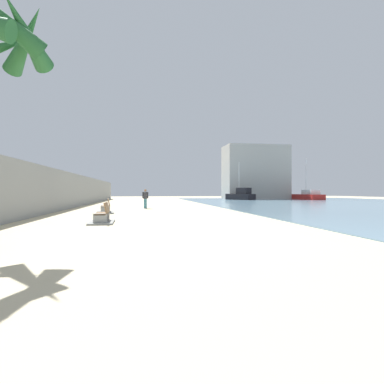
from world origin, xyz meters
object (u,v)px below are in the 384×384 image
(boat_far_left, at_px, (308,196))
(boat_mid_bay, at_px, (241,195))
(bench_near, at_px, (102,218))
(person_walking, at_px, (145,197))

(boat_far_left, xyz_separation_m, boat_mid_bay, (-12.01, 0.64, 0.12))
(boat_far_left, bearing_deg, bench_near, -131.06)
(bench_near, bearing_deg, boat_mid_bay, 62.59)
(person_walking, relative_size, boat_far_left, 0.21)
(boat_mid_bay, bearing_deg, person_walking, -124.72)
(person_walking, height_order, boat_far_left, boat_far_left)
(boat_mid_bay, bearing_deg, bench_near, -117.41)
(bench_near, xyz_separation_m, person_walking, (2.08, 11.98, 0.75))
(boat_mid_bay, bearing_deg, boat_far_left, -3.07)
(boat_far_left, bearing_deg, person_walking, -140.97)
(bench_near, distance_m, boat_far_left, 46.46)
(bench_near, distance_m, boat_mid_bay, 40.19)
(bench_near, distance_m, person_walking, 12.18)
(boat_far_left, distance_m, boat_mid_bay, 12.03)
(person_walking, distance_m, boat_far_left, 36.61)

